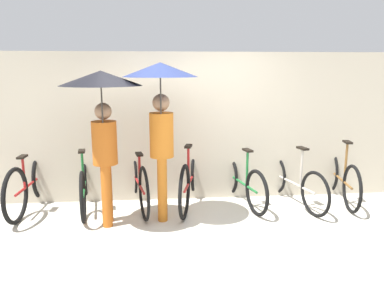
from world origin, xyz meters
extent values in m
plane|color=beige|center=(0.00, 0.00, 0.00)|extent=(30.00, 30.00, 0.00)
cube|color=#B2A893|center=(0.00, 1.66, 1.15)|extent=(12.71, 0.12, 2.29)
torus|color=black|center=(-2.33, 1.84, 0.38)|extent=(0.10, 0.77, 0.76)
torus|color=black|center=(-2.38, 0.85, 0.38)|extent=(0.10, 0.77, 0.76)
cylinder|color=maroon|center=(-2.36, 1.35, 0.38)|extent=(0.09, 1.00, 0.04)
cylinder|color=maroon|center=(-2.36, 1.17, 0.60)|extent=(0.04, 0.04, 0.44)
cube|color=black|center=(-2.36, 1.17, 0.84)|extent=(0.10, 0.20, 0.03)
cylinder|color=maroon|center=(-2.33, 1.84, 0.69)|extent=(0.04, 0.04, 0.61)
cylinder|color=maroon|center=(-2.33, 1.84, 0.99)|extent=(0.44, 0.05, 0.03)
torus|color=black|center=(-1.65, 1.85, 0.35)|extent=(0.15, 0.71, 0.71)
torus|color=black|center=(-1.49, 0.80, 0.35)|extent=(0.15, 0.71, 0.71)
cylinder|color=#19662D|center=(-1.57, 1.32, 0.35)|extent=(0.19, 1.05, 0.04)
cylinder|color=#19662D|center=(-1.54, 1.14, 0.62)|extent=(0.04, 0.04, 0.54)
cube|color=black|center=(-1.54, 1.14, 0.91)|extent=(0.12, 0.21, 0.03)
cylinder|color=#19662D|center=(-1.65, 1.85, 0.67)|extent=(0.04, 0.04, 0.63)
cylinder|color=#19662D|center=(-1.65, 1.85, 0.98)|extent=(0.44, 0.09, 0.03)
torus|color=black|center=(-0.89, 1.87, 0.38)|extent=(0.19, 0.74, 0.75)
torus|color=black|center=(-0.68, 0.80, 0.38)|extent=(0.19, 0.74, 0.75)
cylinder|color=maroon|center=(-0.79, 1.33, 0.38)|extent=(0.25, 1.07, 0.04)
cylinder|color=maroon|center=(-0.75, 1.15, 0.60)|extent=(0.04, 0.04, 0.46)
cube|color=black|center=(-0.75, 1.15, 0.85)|extent=(0.13, 0.21, 0.03)
cylinder|color=maroon|center=(-0.89, 1.87, 0.73)|extent=(0.04, 0.04, 0.71)
cylinder|color=maroon|center=(-0.89, 1.87, 1.09)|extent=(0.44, 0.12, 0.03)
torus|color=black|center=(0.13, 1.87, 0.38)|extent=(0.23, 0.76, 0.77)
torus|color=black|center=(-0.13, 0.80, 0.38)|extent=(0.23, 0.76, 0.77)
cylinder|color=maroon|center=(0.00, 1.34, 0.38)|extent=(0.29, 1.08, 0.04)
cylinder|color=maroon|center=(-0.04, 1.15, 0.66)|extent=(0.04, 0.04, 0.55)
cube|color=black|center=(-0.04, 1.15, 0.95)|extent=(0.13, 0.22, 0.03)
cylinder|color=maroon|center=(0.13, 1.87, 0.69)|extent=(0.04, 0.04, 0.62)
cylinder|color=maroon|center=(0.13, 1.87, 1.00)|extent=(0.43, 0.13, 0.03)
torus|color=black|center=(0.68, 1.80, 0.33)|extent=(0.20, 0.66, 0.66)
torus|color=black|center=(0.89, 0.83, 0.33)|extent=(0.20, 0.66, 0.66)
cylinder|color=#19662D|center=(0.79, 1.32, 0.33)|extent=(0.25, 0.98, 0.04)
cylinder|color=#19662D|center=(0.82, 1.15, 0.60)|extent=(0.04, 0.04, 0.53)
cube|color=black|center=(0.82, 1.15, 0.88)|extent=(0.13, 0.21, 0.03)
cylinder|color=#19662D|center=(0.68, 1.80, 0.70)|extent=(0.04, 0.04, 0.73)
cylinder|color=#19662D|center=(0.68, 1.80, 1.06)|extent=(0.44, 0.12, 0.03)
torus|color=black|center=(1.44, 1.77, 0.32)|extent=(0.20, 0.64, 0.65)
torus|color=black|center=(1.70, 0.72, 0.32)|extent=(0.20, 0.64, 0.65)
cylinder|color=#A59E93|center=(1.57, 1.25, 0.32)|extent=(0.29, 1.06, 0.04)
cylinder|color=#A59E93|center=(1.61, 1.06, 0.61)|extent=(0.04, 0.04, 0.57)
cube|color=black|center=(1.61, 1.06, 0.91)|extent=(0.13, 0.22, 0.03)
cylinder|color=#A59E93|center=(1.44, 1.77, 0.70)|extent=(0.04, 0.04, 0.76)
cylinder|color=#A59E93|center=(1.44, 1.77, 1.08)|extent=(0.43, 0.13, 0.03)
torus|color=black|center=(2.43, 1.81, 0.35)|extent=(0.15, 0.70, 0.70)
torus|color=black|center=(2.28, 0.82, 0.35)|extent=(0.15, 0.70, 0.70)
cylinder|color=brown|center=(2.36, 1.32, 0.35)|extent=(0.18, 0.99, 0.04)
cylinder|color=brown|center=(2.33, 1.14, 0.65)|extent=(0.04, 0.04, 0.61)
cube|color=black|center=(2.33, 1.14, 0.97)|extent=(0.12, 0.21, 0.03)
cylinder|color=brown|center=(2.43, 1.81, 0.65)|extent=(0.04, 0.04, 0.60)
cylinder|color=brown|center=(2.43, 1.81, 0.95)|extent=(0.44, 0.09, 0.03)
cylinder|color=#B25619|center=(-1.17, 0.81, 0.41)|extent=(0.13, 0.13, 0.82)
cylinder|color=#B25619|center=(-1.15, 0.63, 0.41)|extent=(0.13, 0.13, 0.82)
cylinder|color=#B25619|center=(-1.16, 0.72, 1.10)|extent=(0.32, 0.32, 0.56)
sphere|color=#997051|center=(-1.16, 0.72, 1.51)|extent=(0.21, 0.21, 0.21)
cylinder|color=#332D28|center=(-1.15, 0.58, 1.49)|extent=(0.02, 0.02, 0.70)
cone|color=black|center=(-1.15, 0.58, 1.93)|extent=(1.00, 1.00, 0.18)
cylinder|color=#C66B1E|center=(-0.42, 0.93, 0.44)|extent=(0.13, 0.13, 0.88)
cylinder|color=#C66B1E|center=(-0.43, 0.75, 0.44)|extent=(0.13, 0.13, 0.88)
cylinder|color=#C66B1E|center=(-0.43, 0.84, 1.17)|extent=(0.32, 0.32, 0.60)
sphere|color=#997051|center=(-0.43, 0.84, 1.61)|extent=(0.23, 0.23, 0.23)
cylinder|color=#332D28|center=(-0.43, 0.70, 1.57)|extent=(0.02, 0.02, 0.73)
cone|color=#19234C|center=(-0.43, 0.70, 2.03)|extent=(0.95, 0.95, 0.18)
camera|label=1|loc=(-0.45, -4.08, 2.04)|focal=35.00mm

